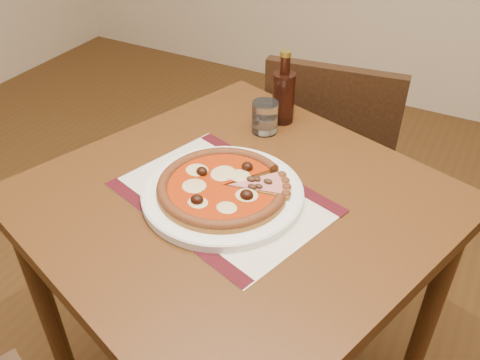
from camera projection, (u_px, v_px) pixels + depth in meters
name	position (u px, v px, depth m)	size (l,w,h in m)	color
table	(236.00, 231.00, 1.15)	(1.01, 1.01, 0.75)	#553214
chair_far	(330.00, 157.00, 1.68)	(0.45, 0.45, 0.84)	black
placemat	(223.00, 197.00, 1.08)	(0.43, 0.31, 0.00)	silver
plate	(223.00, 194.00, 1.07)	(0.34, 0.34, 0.02)	white
pizza	(222.00, 186.00, 1.06)	(0.28, 0.28, 0.04)	#AF772A
ham_slice	(266.00, 183.00, 1.08)	(0.13, 0.10, 0.02)	#AF772A
water_glass	(265.00, 117.00, 1.28)	(0.07, 0.07, 0.08)	white
bottle	(284.00, 95.00, 1.30)	(0.06, 0.06, 0.19)	black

